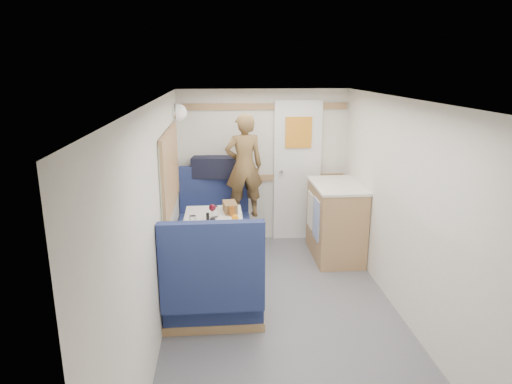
{
  "coord_description": "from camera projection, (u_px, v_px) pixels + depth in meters",
  "views": [
    {
      "loc": [
        -0.57,
        -3.6,
        2.27
      ],
      "look_at": [
        -0.2,
        0.9,
        1.02
      ],
      "focal_mm": 32.0,
      "sensor_mm": 36.0,
      "label": 1
    }
  ],
  "objects": [
    {
      "name": "tumbler_right",
      "position": [
        215.0,
        212.0,
        4.85
      ],
      "size": [
        0.07,
        0.07,
        0.12
      ],
      "primitive_type": "cylinder",
      "color": "white",
      "rests_on": "dinette_table"
    },
    {
      "name": "side_window",
      "position": [
        170.0,
        170.0,
        4.65
      ],
      "size": [
        0.04,
        1.3,
        0.72
      ],
      "primitive_type": "cube",
      "color": "#97A189",
      "rests_on": "wall_left"
    },
    {
      "name": "rear_door",
      "position": [
        297.0,
        168.0,
        6.01
      ],
      "size": [
        0.62,
        0.12,
        1.86
      ],
      "color": "white",
      "rests_on": "wall_back"
    },
    {
      "name": "bread_loaf",
      "position": [
        230.0,
        207.0,
        5.02
      ],
      "size": [
        0.17,
        0.27,
        0.11
      ],
      "primitive_type": "cube",
      "rotation": [
        0.0,
        0.0,
        0.11
      ],
      "color": "brown",
      "rests_on": "dinette_table"
    },
    {
      "name": "person",
      "position": [
        244.0,
        166.0,
        5.58
      ],
      "size": [
        0.51,
        0.37,
        1.29
      ],
      "primitive_type": "imported",
      "rotation": [
        0.0,
        0.0,
        3.29
      ],
      "color": "brown",
      "rests_on": "bench_far"
    },
    {
      "name": "dome_light",
      "position": [
        178.0,
        112.0,
        5.33
      ],
      "size": [
        0.2,
        0.2,
        0.2
      ],
      "primitive_type": "sphere",
      "color": "white",
      "rests_on": "wall_left"
    },
    {
      "name": "wine_glass",
      "position": [
        212.0,
        208.0,
        4.75
      ],
      "size": [
        0.08,
        0.08,
        0.17
      ],
      "color": "white",
      "rests_on": "dinette_table"
    },
    {
      "name": "bench_far",
      "position": [
        215.0,
        228.0,
        5.76
      ],
      "size": [
        0.9,
        0.59,
        1.05
      ],
      "color": "navy",
      "rests_on": "floor"
    },
    {
      "name": "beer_glass",
      "position": [
        232.0,
        211.0,
        4.88
      ],
      "size": [
        0.06,
        0.06,
        0.1
      ],
      "primitive_type": "cylinder",
      "color": "brown",
      "rests_on": "dinette_table"
    },
    {
      "name": "oak_trim_high",
      "position": [
        264.0,
        106.0,
        5.77
      ],
      "size": [
        2.15,
        0.02,
        0.08
      ],
      "primitive_type": "cube",
      "color": "olive",
      "rests_on": "wall_back"
    },
    {
      "name": "bench_near",
      "position": [
        213.0,
        293.0,
        4.1
      ],
      "size": [
        0.9,
        0.59,
        1.05
      ],
      "color": "navy",
      "rests_on": "floor"
    },
    {
      "name": "dinette_table",
      "position": [
        214.0,
        232.0,
        4.86
      ],
      "size": [
        0.62,
        0.92,
        0.72
      ],
      "color": "white",
      "rests_on": "floor"
    },
    {
      "name": "duffel_bag",
      "position": [
        214.0,
        167.0,
        5.82
      ],
      "size": [
        0.58,
        0.34,
        0.26
      ],
      "primitive_type": "cube",
      "rotation": [
        0.0,
        0.0,
        -0.15
      ],
      "color": "black",
      "rests_on": "ledge"
    },
    {
      "name": "wall_back",
      "position": [
        263.0,
        166.0,
        6.0
      ],
      "size": [
        2.2,
        0.02,
        2.0
      ],
      "primitive_type": "cube",
      "color": "silver",
      "rests_on": "floor"
    },
    {
      "name": "pepper_grinder",
      "position": [
        208.0,
        217.0,
        4.73
      ],
      "size": [
        0.03,
        0.03,
        0.09
      ],
      "primitive_type": "cylinder",
      "color": "black",
      "rests_on": "dinette_table"
    },
    {
      "name": "ledge",
      "position": [
        214.0,
        178.0,
        5.86
      ],
      "size": [
        0.9,
        0.14,
        0.04
      ],
      "primitive_type": "cube",
      "color": "olive",
      "rests_on": "bench_far"
    },
    {
      "name": "orange_fruit",
      "position": [
        235.0,
        218.0,
        4.67
      ],
      "size": [
        0.07,
        0.07,
        0.07
      ],
      "primitive_type": "sphere",
      "color": "orange",
      "rests_on": "tray"
    },
    {
      "name": "tumbler_left",
      "position": [
        193.0,
        221.0,
        4.56
      ],
      "size": [
        0.07,
        0.07,
        0.11
      ],
      "primitive_type": "cylinder",
      "color": "white",
      "rests_on": "dinette_table"
    },
    {
      "name": "floor",
      "position": [
        287.0,
        328.0,
        4.1
      ],
      "size": [
        4.5,
        4.5,
        0.0
      ],
      "primitive_type": "plane",
      "color": "#515156",
      "rests_on": "ground"
    },
    {
      "name": "tray",
      "position": [
        221.0,
        228.0,
        4.51
      ],
      "size": [
        0.38,
        0.43,
        0.02
      ],
      "primitive_type": "cube",
      "rotation": [
        0.0,
        0.0,
        0.41
      ],
      "color": "white",
      "rests_on": "dinette_table"
    },
    {
      "name": "oak_trim_low",
      "position": [
        263.0,
        178.0,
        6.02
      ],
      "size": [
        2.15,
        0.02,
        0.08
      ],
      "primitive_type": "cube",
      "color": "olive",
      "rests_on": "wall_back"
    },
    {
      "name": "wall_left",
      "position": [
        156.0,
        226.0,
        3.75
      ],
      "size": [
        0.02,
        4.5,
        2.0
      ],
      "primitive_type": "cube",
      "color": "silver",
      "rests_on": "floor"
    },
    {
      "name": "galley_counter",
      "position": [
        335.0,
        220.0,
        5.53
      ],
      "size": [
        0.57,
        0.92,
        0.92
      ],
      "color": "olive",
      "rests_on": "floor"
    },
    {
      "name": "ceiling",
      "position": [
        291.0,
        102.0,
        3.57
      ],
      "size": [
        4.5,
        4.5,
        0.0
      ],
      "primitive_type": "plane",
      "rotation": [
        3.14,
        0.0,
        0.0
      ],
      "color": "silver",
      "rests_on": "wall_back"
    },
    {
      "name": "cheese_block",
      "position": [
        224.0,
        226.0,
        4.47
      ],
      "size": [
        0.11,
        0.09,
        0.03
      ],
      "primitive_type": "cube",
      "rotation": [
        0.0,
        0.0,
        -0.41
      ],
      "color": "#D7CD7C",
      "rests_on": "tray"
    },
    {
      "name": "wall_right",
      "position": [
        415.0,
        219.0,
        3.92
      ],
      "size": [
        0.02,
        4.5,
        2.0
      ],
      "primitive_type": "cube",
      "color": "silver",
      "rests_on": "floor"
    }
  ]
}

